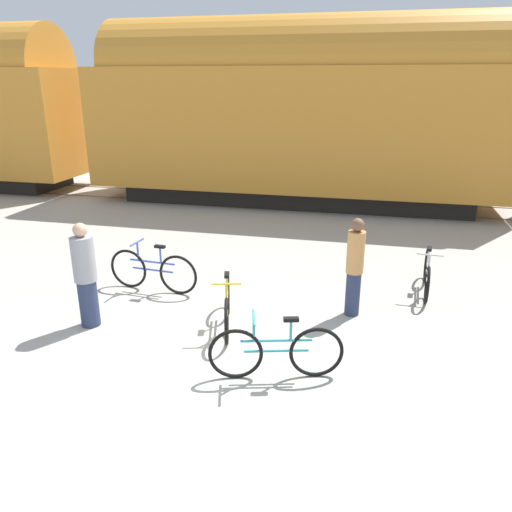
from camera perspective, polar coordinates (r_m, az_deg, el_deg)
ground_plane at (r=7.37m, az=-8.20°, el=-11.59°), size 80.00×80.00×0.00m
freight_train at (r=15.95m, az=4.62°, el=16.44°), size 40.91×3.04×5.58m
rail_near at (r=15.68m, az=3.93°, el=5.59°), size 52.91×0.07×0.01m
rail_far at (r=17.06m, az=4.73°, el=6.72°), size 52.91×0.07×0.01m
bicycle_teal at (r=6.71m, az=2.31°, el=-10.88°), size 1.75×0.57×0.91m
bicycle_blue at (r=9.53m, az=-11.72°, el=-1.66°), size 1.81×0.46×0.95m
bicycle_yellow at (r=8.00m, az=-3.31°, el=-5.69°), size 0.55×1.67×0.89m
bicycle_silver at (r=9.83m, az=18.94°, el=-1.93°), size 0.46×1.70×0.85m
person_in_grey at (r=8.31m, az=-18.91°, el=-2.14°), size 0.36×0.36×1.72m
person_in_tan at (r=8.39m, az=11.21°, el=-1.18°), size 0.29×0.29×1.69m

